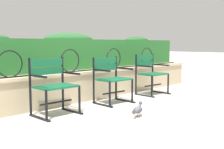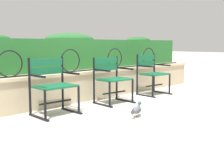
{
  "view_description": "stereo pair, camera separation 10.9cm",
  "coord_description": "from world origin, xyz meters",
  "px_view_note": "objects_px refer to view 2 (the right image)",
  "views": [
    {
      "loc": [
        -3.53,
        -3.3,
        1.08
      ],
      "look_at": [
        0.0,
        0.08,
        0.55
      ],
      "focal_mm": 45.69,
      "sensor_mm": 36.0,
      "label": 1
    },
    {
      "loc": [
        -3.45,
        -3.38,
        1.08
      ],
      "look_at": [
        0.0,
        0.08,
        0.55
      ],
      "focal_mm": 45.69,
      "sensor_mm": 36.0,
      "label": 2
    }
  ],
  "objects_px": {
    "park_chair_centre": "(112,78)",
    "pigeon_near_chairs": "(137,110)",
    "park_chair_right": "(152,73)",
    "park_chair_left": "(52,84)"
  },
  "relations": [
    {
      "from": "park_chair_left",
      "to": "pigeon_near_chairs",
      "type": "distance_m",
      "value": 1.34
    },
    {
      "from": "park_chair_right",
      "to": "pigeon_near_chairs",
      "type": "bearing_deg",
      "value": -148.92
    },
    {
      "from": "park_chair_left",
      "to": "park_chair_right",
      "type": "height_order",
      "value": "park_chair_left"
    },
    {
      "from": "park_chair_centre",
      "to": "pigeon_near_chairs",
      "type": "xyz_separation_m",
      "value": [
        -0.47,
        -1.0,
        -0.35
      ]
    },
    {
      "from": "park_chair_centre",
      "to": "park_chair_right",
      "type": "height_order",
      "value": "park_chair_right"
    },
    {
      "from": "park_chair_right",
      "to": "pigeon_near_chairs",
      "type": "relative_size",
      "value": 2.97
    },
    {
      "from": "park_chair_centre",
      "to": "pigeon_near_chairs",
      "type": "distance_m",
      "value": 1.16
    },
    {
      "from": "park_chair_left",
      "to": "park_chair_right",
      "type": "xyz_separation_m",
      "value": [
        2.47,
        -0.02,
        -0.01
      ]
    },
    {
      "from": "park_chair_left",
      "to": "park_chair_centre",
      "type": "relative_size",
      "value": 1.04
    },
    {
      "from": "park_chair_centre",
      "to": "pigeon_near_chairs",
      "type": "height_order",
      "value": "park_chair_centre"
    }
  ]
}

